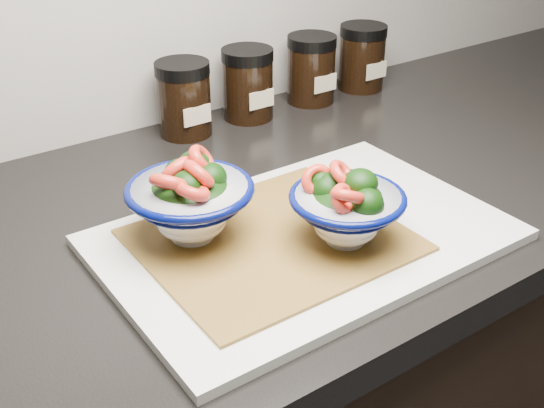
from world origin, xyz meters
TOP-DOWN VIEW (x-y plane):
  - countertop at (0.00, 1.45)m, footprint 3.50×0.60m
  - cutting_board at (-0.14, 1.34)m, footprint 0.45×0.30m
  - bamboo_mat at (-0.18, 1.35)m, footprint 0.28×0.24m
  - bowl_left at (-0.25, 1.40)m, footprint 0.14×0.14m
  - bowl_right at (-0.12, 1.30)m, footprint 0.13×0.13m
  - spice_jar_a at (-0.10, 1.69)m, footprint 0.08×0.08m
  - spice_jar_b at (0.01, 1.69)m, footprint 0.08×0.08m
  - spice_jar_c at (0.14, 1.69)m, footprint 0.08×0.08m
  - spice_jar_d at (0.25, 1.69)m, footprint 0.08×0.08m

SIDE VIEW (x-z plane):
  - countertop at x=0.00m, z-range 0.86..0.90m
  - cutting_board at x=-0.14m, z-range 0.90..0.91m
  - bamboo_mat at x=-0.18m, z-range 0.91..0.92m
  - spice_jar_a at x=-0.10m, z-range 0.90..1.01m
  - spice_jar_b at x=0.01m, z-range 0.90..1.01m
  - spice_jar_c at x=0.14m, z-range 0.90..1.01m
  - spice_jar_d at x=0.25m, z-range 0.90..1.01m
  - bowl_right at x=-0.12m, z-range 0.91..1.01m
  - bowl_left at x=-0.25m, z-range 0.91..1.02m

